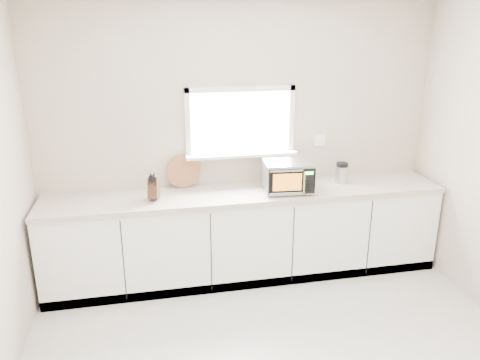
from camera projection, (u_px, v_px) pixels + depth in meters
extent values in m
cube|color=beige|center=(240.00, 141.00, 4.72)|extent=(4.00, 0.02, 2.70)
cube|color=white|center=(240.00, 122.00, 4.64)|extent=(1.00, 0.02, 0.60)
cube|color=white|center=(242.00, 155.00, 4.68)|extent=(1.12, 0.16, 0.03)
cube|color=white|center=(241.00, 89.00, 4.53)|extent=(1.10, 0.04, 0.05)
cube|color=white|center=(241.00, 154.00, 4.73)|extent=(1.10, 0.04, 0.05)
cube|color=white|center=(188.00, 124.00, 4.53)|extent=(0.05, 0.04, 0.70)
cube|color=white|center=(291.00, 120.00, 4.73)|extent=(0.05, 0.04, 0.70)
cube|color=white|center=(320.00, 140.00, 4.88)|extent=(0.12, 0.01, 0.12)
cube|color=white|center=(246.00, 236.00, 4.73)|extent=(3.92, 0.60, 0.88)
cube|color=beige|center=(246.00, 193.00, 4.57)|extent=(3.92, 0.64, 0.04)
cylinder|color=black|center=(270.00, 196.00, 4.43)|extent=(0.02, 0.02, 0.01)
cylinder|color=black|center=(265.00, 186.00, 4.69)|extent=(0.02, 0.02, 0.01)
cylinder|color=black|center=(310.00, 194.00, 4.47)|extent=(0.02, 0.02, 0.01)
cylinder|color=black|center=(303.00, 185.00, 4.73)|extent=(0.02, 0.02, 0.01)
cube|color=#B0B2B8|center=(288.00, 176.00, 4.53)|extent=(0.49, 0.39, 0.28)
cube|color=black|center=(292.00, 182.00, 4.36)|extent=(0.44, 0.05, 0.24)
cube|color=orange|center=(287.00, 182.00, 4.35)|extent=(0.27, 0.03, 0.17)
cylinder|color=silver|center=(304.00, 182.00, 4.35)|extent=(0.02, 0.02, 0.22)
cube|color=black|center=(309.00, 181.00, 4.38)|extent=(0.11, 0.02, 0.24)
cube|color=#19FF33|center=(309.00, 173.00, 4.35)|extent=(0.08, 0.01, 0.03)
cube|color=silver|center=(288.00, 162.00, 4.49)|extent=(0.49, 0.39, 0.01)
cube|color=#443018|center=(154.00, 188.00, 4.32)|extent=(0.13, 0.20, 0.22)
cube|color=black|center=(149.00, 180.00, 4.25)|extent=(0.02, 0.04, 0.08)
cube|color=black|center=(152.00, 179.00, 4.24)|extent=(0.02, 0.04, 0.08)
cube|color=black|center=(155.00, 181.00, 4.25)|extent=(0.02, 0.04, 0.08)
cube|color=black|center=(151.00, 177.00, 4.24)|extent=(0.02, 0.04, 0.08)
cube|color=black|center=(154.00, 178.00, 4.24)|extent=(0.02, 0.04, 0.08)
cylinder|color=#A35D3F|center=(183.00, 172.00, 4.64)|extent=(0.33, 0.08, 0.33)
cylinder|color=#B0B2B8|center=(341.00, 174.00, 4.79)|extent=(0.15, 0.15, 0.18)
cylinder|color=black|center=(342.00, 164.00, 4.76)|extent=(0.14, 0.14, 0.04)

